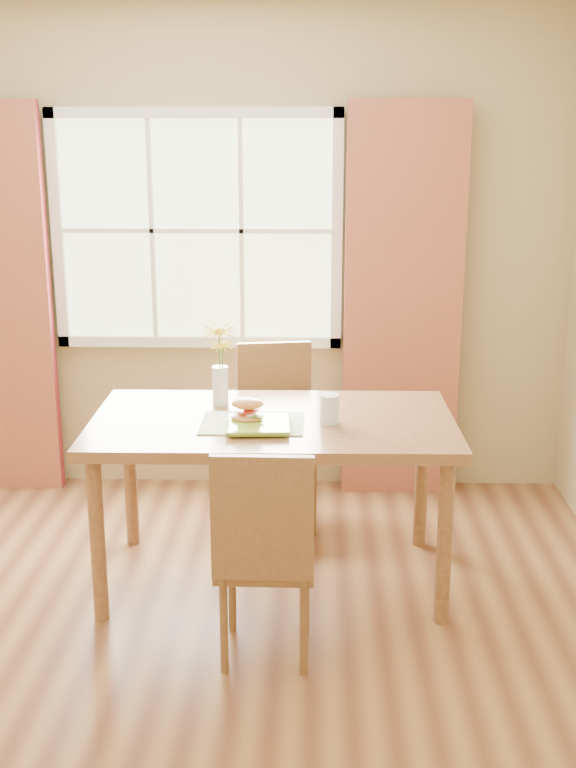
% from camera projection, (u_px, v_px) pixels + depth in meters
% --- Properties ---
extents(room, '(4.24, 3.84, 2.74)m').
position_uv_depth(room, '(132.00, 326.00, 3.24)').
color(room, brown).
rests_on(room, ground).
extents(window, '(1.62, 0.06, 1.32)m').
position_uv_depth(window, '(197.00, 231.00, 5.00)').
color(window, beige).
rests_on(window, room).
extents(curtain_right, '(0.65, 0.08, 2.20)m').
position_uv_depth(curtain_right, '(403.00, 305.00, 4.99)').
color(curtain_right, maroon).
rests_on(curtain_right, room).
extents(dining_table, '(1.63, 0.94, 0.79)m').
position_uv_depth(dining_table, '(273.00, 436.00, 4.04)').
color(dining_table, olive).
rests_on(dining_table, room).
extents(chair_near, '(0.38, 0.38, 0.91)m').
position_uv_depth(chair_near, '(265.00, 547.00, 3.42)').
color(chair_near, brown).
rests_on(chair_near, room).
extents(chair_far, '(0.45, 0.45, 0.95)m').
position_uv_depth(chair_far, '(277.00, 426.00, 4.76)').
color(chair_far, brown).
rests_on(chair_far, room).
extents(placemat, '(0.45, 0.33, 0.01)m').
position_uv_depth(placemat, '(253.00, 423.00, 3.94)').
color(placemat, beige).
rests_on(placemat, dining_table).
extents(plate, '(0.28, 0.28, 0.01)m').
position_uv_depth(plate, '(258.00, 426.00, 3.87)').
color(plate, '#81B72D').
rests_on(plate, placemat).
extents(croissant_sandwich, '(0.15, 0.11, 0.11)m').
position_uv_depth(croissant_sandwich, '(247.00, 410.00, 3.89)').
color(croissant_sandwich, '#F79954').
rests_on(croissant_sandwich, plate).
extents(water_glass, '(0.09, 0.09, 0.13)m').
position_uv_depth(water_glass, '(329.00, 410.00, 3.93)').
color(water_glass, silver).
rests_on(water_glass, dining_table).
extents(flower_vase, '(0.16, 0.16, 0.38)m').
position_uv_depth(flower_vase, '(220.00, 358.00, 4.15)').
color(flower_vase, silver).
rests_on(flower_vase, dining_table).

